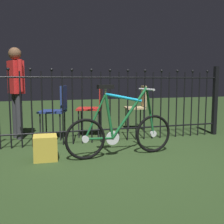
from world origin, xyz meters
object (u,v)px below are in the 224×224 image
Objects in this scene: bicycle at (121,131)px; display_crate at (45,148)px; chair_tan at (139,104)px; person_visitor at (16,85)px; chair_red at (94,105)px; chair_navy at (57,107)px.

bicycle is 0.97m from display_crate.
chair_tan is 0.58× the size of person_visitor.
chair_red is 1.34m from person_visitor.
chair_navy is 1.30m from display_crate.
chair_navy is at bearing -179.91° from chair_red.
chair_red is at bearing 52.99° from display_crate.
chair_navy is at bearing -168.45° from chair_tan.
chair_red is 0.59× the size of person_visitor.
chair_navy is 2.92× the size of display_crate.
chair_red is 2.92× the size of display_crate.
chair_tan is at bearing 3.31° from person_visitor.
bicycle is 1.34m from chair_red.
bicycle is 2.08m from person_visitor.
bicycle is 1.66× the size of chair_red.
display_crate is (0.37, -1.41, -0.74)m from person_visitor.
bicycle is at bearing -6.72° from display_crate.
bicycle is at bearing -63.28° from chair_navy.
bicycle reaches higher than display_crate.
chair_navy is at bearing -17.13° from person_visitor.
display_crate is at bearing 173.28° from bicycle.
display_crate is at bearing -140.89° from chair_tan.
person_visitor is (-0.65, 0.20, 0.36)m from chair_navy.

